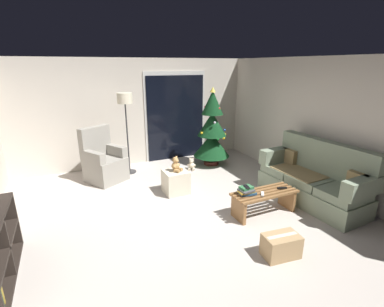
{
  "coord_description": "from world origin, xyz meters",
  "views": [
    {
      "loc": [
        -1.56,
        -3.56,
        2.35
      ],
      "look_at": [
        0.4,
        0.7,
        0.85
      ],
      "focal_mm": 26.13,
      "sensor_mm": 36.0,
      "label": 1
    }
  ],
  "objects_px": {
    "coffee_table": "(264,199)",
    "remote_white": "(263,194)",
    "armchair": "(104,162)",
    "cardboard_box_taped_mid_floor": "(281,246)",
    "book_stack": "(247,191)",
    "floor_lamp": "(125,106)",
    "christmas_tree": "(212,131)",
    "teddy_bear_cream_by_tree": "(191,165)",
    "couch": "(314,180)",
    "ottoman": "(176,182)",
    "remote_black": "(282,188)",
    "teddy_bear_honey": "(176,165)",
    "cell_phone": "(246,187)"
  },
  "relations": [
    {
      "from": "cell_phone",
      "to": "remote_white",
      "type": "bearing_deg",
      "value": -14.33
    },
    {
      "from": "book_stack",
      "to": "teddy_bear_honey",
      "type": "bearing_deg",
      "value": 118.14
    },
    {
      "from": "remote_white",
      "to": "cardboard_box_taped_mid_floor",
      "type": "relative_size",
      "value": 0.32
    },
    {
      "from": "christmas_tree",
      "to": "teddy_bear_cream_by_tree",
      "type": "bearing_deg",
      "value": -167.15
    },
    {
      "from": "coffee_table",
      "to": "remote_black",
      "type": "xyz_separation_m",
      "value": [
        0.34,
        -0.02,
        0.14
      ]
    },
    {
      "from": "cell_phone",
      "to": "cardboard_box_taped_mid_floor",
      "type": "bearing_deg",
      "value": -85.68
    },
    {
      "from": "cell_phone",
      "to": "cardboard_box_taped_mid_floor",
      "type": "xyz_separation_m",
      "value": [
        -0.16,
        -1.01,
        -0.37
      ]
    },
    {
      "from": "remote_white",
      "to": "ottoman",
      "type": "xyz_separation_m",
      "value": [
        -0.92,
        1.42,
        -0.18
      ]
    },
    {
      "from": "remote_black",
      "to": "remote_white",
      "type": "distance_m",
      "value": 0.44
    },
    {
      "from": "remote_white",
      "to": "christmas_tree",
      "type": "distance_m",
      "value": 2.61
    },
    {
      "from": "cell_phone",
      "to": "teddy_bear_cream_by_tree",
      "type": "distance_m",
      "value": 2.32
    },
    {
      "from": "remote_white",
      "to": "floor_lamp",
      "type": "height_order",
      "value": "floor_lamp"
    },
    {
      "from": "remote_white",
      "to": "book_stack",
      "type": "height_order",
      "value": "book_stack"
    },
    {
      "from": "cell_phone",
      "to": "coffee_table",
      "type": "bearing_deg",
      "value": 4.43
    },
    {
      "from": "armchair",
      "to": "teddy_bear_cream_by_tree",
      "type": "bearing_deg",
      "value": -6.33
    },
    {
      "from": "couch",
      "to": "ottoman",
      "type": "distance_m",
      "value": 2.51
    },
    {
      "from": "couch",
      "to": "remote_black",
      "type": "distance_m",
      "value": 0.76
    },
    {
      "from": "couch",
      "to": "teddy_bear_honey",
      "type": "relative_size",
      "value": 6.94
    },
    {
      "from": "christmas_tree",
      "to": "remote_black",
      "type": "bearing_deg",
      "value": -90.64
    },
    {
      "from": "remote_black",
      "to": "floor_lamp",
      "type": "xyz_separation_m",
      "value": [
        -1.92,
        2.79,
        1.1
      ]
    },
    {
      "from": "coffee_table",
      "to": "remote_white",
      "type": "bearing_deg",
      "value": -145.33
    },
    {
      "from": "remote_black",
      "to": "cell_phone",
      "type": "xyz_separation_m",
      "value": [
        -0.67,
        0.08,
        0.12
      ]
    },
    {
      "from": "teddy_bear_honey",
      "to": "christmas_tree",
      "type": "bearing_deg",
      "value": 39.38
    },
    {
      "from": "couch",
      "to": "floor_lamp",
      "type": "distance_m",
      "value": 4.0
    },
    {
      "from": "floor_lamp",
      "to": "teddy_bear_honey",
      "type": "bearing_deg",
      "value": -67.92
    },
    {
      "from": "teddy_bear_cream_by_tree",
      "to": "remote_white",
      "type": "bearing_deg",
      "value": -86.71
    },
    {
      "from": "teddy_bear_honey",
      "to": "ottoman",
      "type": "bearing_deg",
      "value": 126.95
    },
    {
      "from": "book_stack",
      "to": "christmas_tree",
      "type": "relative_size",
      "value": 0.16
    },
    {
      "from": "christmas_tree",
      "to": "floor_lamp",
      "type": "distance_m",
      "value": 2.08
    },
    {
      "from": "ottoman",
      "to": "coffee_table",
      "type": "bearing_deg",
      "value": -53.05
    },
    {
      "from": "coffee_table",
      "to": "cardboard_box_taped_mid_floor",
      "type": "height_order",
      "value": "coffee_table"
    },
    {
      "from": "floor_lamp",
      "to": "ottoman",
      "type": "bearing_deg",
      "value": -68.02
    },
    {
      "from": "book_stack",
      "to": "coffee_table",
      "type": "bearing_deg",
      "value": -9.62
    },
    {
      "from": "teddy_bear_honey",
      "to": "floor_lamp",
      "type": "bearing_deg",
      "value": 112.08
    },
    {
      "from": "remote_black",
      "to": "floor_lamp",
      "type": "height_order",
      "value": "floor_lamp"
    },
    {
      "from": "couch",
      "to": "armchair",
      "type": "relative_size",
      "value": 1.75
    },
    {
      "from": "remote_black",
      "to": "cell_phone",
      "type": "distance_m",
      "value": 0.68
    },
    {
      "from": "armchair",
      "to": "floor_lamp",
      "type": "relative_size",
      "value": 0.63
    },
    {
      "from": "couch",
      "to": "remote_black",
      "type": "height_order",
      "value": "couch"
    },
    {
      "from": "armchair",
      "to": "cardboard_box_taped_mid_floor",
      "type": "distance_m",
      "value": 3.89
    },
    {
      "from": "book_stack",
      "to": "teddy_bear_honey",
      "type": "distance_m",
      "value": 1.46
    },
    {
      "from": "ottoman",
      "to": "cardboard_box_taped_mid_floor",
      "type": "xyz_separation_m",
      "value": [
        0.53,
        -2.31,
        -0.07
      ]
    },
    {
      "from": "teddy_bear_cream_by_tree",
      "to": "cardboard_box_taped_mid_floor",
      "type": "xyz_separation_m",
      "value": [
        -0.25,
        -3.29,
        0.03
      ]
    },
    {
      "from": "coffee_table",
      "to": "teddy_bear_cream_by_tree",
      "type": "distance_m",
      "value": 2.35
    },
    {
      "from": "couch",
      "to": "floor_lamp",
      "type": "xyz_separation_m",
      "value": [
        -2.68,
        2.75,
        1.11
      ]
    },
    {
      "from": "teddy_bear_cream_by_tree",
      "to": "cardboard_box_taped_mid_floor",
      "type": "bearing_deg",
      "value": -94.34
    },
    {
      "from": "remote_black",
      "to": "teddy_bear_honey",
      "type": "distance_m",
      "value": 1.92
    },
    {
      "from": "teddy_bear_honey",
      "to": "teddy_bear_cream_by_tree",
      "type": "relative_size",
      "value": 1.0
    },
    {
      "from": "christmas_tree",
      "to": "ottoman",
      "type": "xyz_separation_m",
      "value": [
        -1.38,
        -1.12,
        -0.61
      ]
    },
    {
      "from": "armchair",
      "to": "teddy_bear_cream_by_tree",
      "type": "xyz_separation_m",
      "value": [
        1.92,
        -0.21,
        -0.28
      ]
    }
  ]
}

